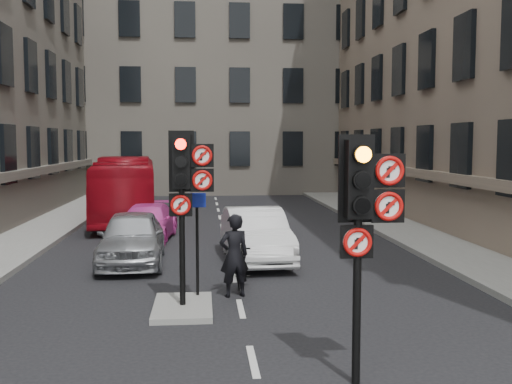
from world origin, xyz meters
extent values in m
cube|color=gray|center=(7.20, 12.00, 0.08)|extent=(3.00, 50.00, 0.16)
cube|color=gray|center=(-1.20, 5.00, 0.06)|extent=(1.20, 2.00, 0.12)
cube|color=#6B655A|center=(0.00, 38.00, 10.00)|extent=(30.00, 14.00, 20.00)
cylinder|color=black|center=(1.40, 1.00, 1.20)|extent=(0.12, 0.12, 2.40)
cube|color=black|center=(1.40, 1.00, 2.95)|extent=(0.36, 0.28, 1.10)
cube|color=black|center=(1.40, 1.13, 2.95)|extent=(0.52, 0.03, 1.25)
cylinder|color=orange|center=(1.40, 0.76, 3.30)|extent=(0.22, 0.01, 0.22)
cylinder|color=black|center=(1.40, 0.76, 2.95)|extent=(0.22, 0.01, 0.22)
cylinder|color=black|center=(1.40, 0.76, 2.60)|extent=(0.22, 0.01, 0.22)
cube|color=black|center=(1.82, 0.98, 3.07)|extent=(0.47, 0.05, 0.47)
cylinder|color=white|center=(1.82, 0.94, 3.07)|extent=(0.41, 0.02, 0.41)
torus|color=#BF0C0A|center=(1.82, 0.93, 3.07)|extent=(0.41, 0.06, 0.41)
cube|color=#BF0C0A|center=(1.82, 0.92, 3.07)|extent=(0.25, 0.01, 0.25)
cube|color=black|center=(1.82, 0.98, 2.57)|extent=(0.47, 0.05, 0.47)
cylinder|color=white|center=(1.82, 0.94, 2.57)|extent=(0.41, 0.02, 0.41)
torus|color=#BF0C0A|center=(1.82, 0.93, 2.57)|extent=(0.41, 0.06, 0.41)
cube|color=#BF0C0A|center=(1.82, 0.92, 2.57)|extent=(0.25, 0.01, 0.25)
cube|color=black|center=(1.38, 0.98, 2.07)|extent=(0.47, 0.05, 0.47)
cylinder|color=white|center=(1.38, 0.94, 2.07)|extent=(0.41, 0.02, 0.41)
torus|color=#BF0C0A|center=(1.38, 0.93, 2.07)|extent=(0.41, 0.06, 0.41)
cube|color=#BF0C0A|center=(1.38, 0.92, 2.07)|extent=(0.25, 0.01, 0.25)
cylinder|color=black|center=(-1.20, 5.00, 1.32)|extent=(0.12, 0.12, 2.40)
cube|color=black|center=(-1.20, 5.00, 3.07)|extent=(0.36, 0.28, 1.10)
cube|color=black|center=(-1.20, 5.13, 3.07)|extent=(0.52, 0.03, 1.25)
cylinder|color=#FF1407|center=(-1.20, 4.75, 3.42)|extent=(0.22, 0.02, 0.22)
cylinder|color=black|center=(-1.20, 4.75, 3.07)|extent=(0.22, 0.02, 0.22)
cylinder|color=black|center=(-1.20, 4.75, 2.72)|extent=(0.22, 0.02, 0.22)
cube|color=black|center=(-0.78, 4.98, 3.19)|extent=(0.47, 0.05, 0.47)
cylinder|color=white|center=(-0.78, 4.94, 3.19)|extent=(0.41, 0.02, 0.41)
torus|color=#BF0C0A|center=(-0.78, 4.92, 3.19)|extent=(0.41, 0.06, 0.41)
cube|color=#BF0C0A|center=(-0.78, 4.92, 3.19)|extent=(0.25, 0.02, 0.25)
cube|color=black|center=(-0.78, 4.98, 2.69)|extent=(0.47, 0.05, 0.47)
cylinder|color=white|center=(-0.78, 4.94, 2.69)|extent=(0.41, 0.02, 0.41)
torus|color=#BF0C0A|center=(-0.78, 4.92, 2.69)|extent=(0.41, 0.06, 0.41)
cube|color=#BF0C0A|center=(-0.78, 4.92, 2.69)|extent=(0.25, 0.02, 0.25)
cube|color=black|center=(-1.22, 4.98, 2.19)|extent=(0.47, 0.05, 0.47)
cylinder|color=white|center=(-1.22, 4.94, 2.19)|extent=(0.41, 0.02, 0.41)
torus|color=#BF0C0A|center=(-1.22, 4.92, 2.19)|extent=(0.41, 0.06, 0.41)
cube|color=#BF0C0A|center=(-1.22, 4.92, 2.19)|extent=(0.25, 0.02, 0.25)
imported|color=#A3A6AB|center=(-2.79, 9.86, 0.75)|extent=(1.96, 4.49, 1.51)
imported|color=white|center=(0.75, 9.97, 0.76)|extent=(1.92, 4.73, 1.53)
imported|color=#DA40A8|center=(-2.74, 13.87, 0.63)|extent=(2.14, 4.48, 1.26)
imported|color=maroon|center=(-4.12, 19.30, 1.41)|extent=(3.22, 10.26, 2.81)
imported|color=black|center=(0.14, 7.04, 0.52)|extent=(0.72, 1.80, 1.05)
imported|color=black|center=(-0.08, 6.00, 0.93)|extent=(0.77, 0.61, 1.87)
cylinder|color=black|center=(-0.90, 5.75, 1.22)|extent=(0.07, 0.07, 2.20)
cube|color=navy|center=(-0.90, 5.69, 2.21)|extent=(0.39, 0.06, 0.31)
camera|label=1|loc=(-0.77, -7.18, 3.48)|focal=42.00mm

